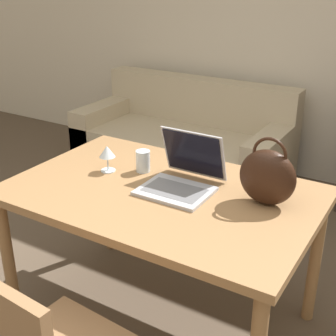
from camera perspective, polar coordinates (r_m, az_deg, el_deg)
The scene contains 7 objects.
wall_back at distance 4.03m, azimuth 17.72°, elevation 17.04°, with size 10.00×0.06×2.70m.
dining_table at distance 2.24m, azimuth -0.75°, elevation -4.57°, with size 1.44×0.93×0.76m.
couch at distance 4.11m, azimuth 1.97°, elevation 2.86°, with size 1.81×0.84×0.82m.
laptop at distance 2.21m, azimuth 1.94°, elevation -0.63°, with size 0.33×0.35×0.26m.
drinking_glass at distance 2.38m, azimuth -3.07°, elevation 0.85°, with size 0.07×0.07×0.11m.
wine_glass at distance 2.38m, azimuth -7.43°, elevation 1.82°, with size 0.08×0.08×0.14m.
handbag at distance 2.07m, azimuth 12.04°, elevation -1.03°, with size 0.25×0.14×0.31m.
Camera 1 is at (0.99, -1.08, 1.73)m, focal length 50.00 mm.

